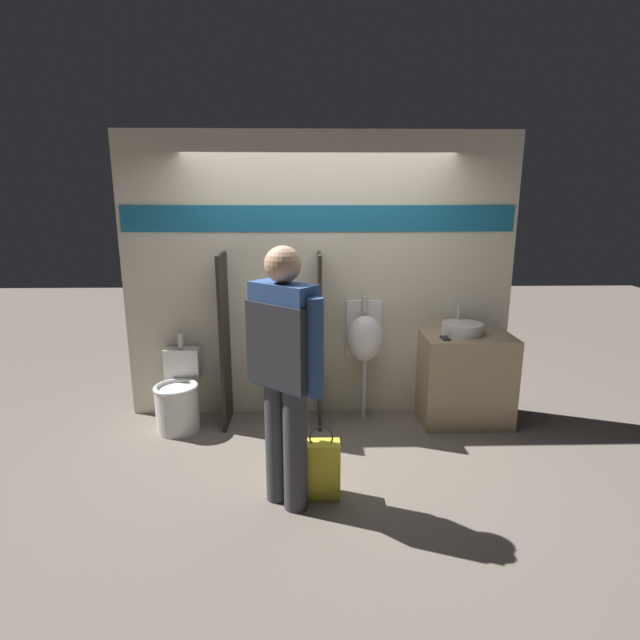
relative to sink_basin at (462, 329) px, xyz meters
The scene contains 12 objects.
ground_plane 1.66m from the sink_basin, 164.73° to the right, with size 16.00×16.00×0.00m, color #70665B.
display_wall 1.43m from the sink_basin, behind, with size 3.71×0.07×2.70m.
sink_counter 0.49m from the sink_basin, 46.33° to the right, with size 0.83×0.51×0.86m.
sink_basin is the anchor object (origin of this frame).
cell_phone 0.26m from the sink_basin, 142.09° to the right, with size 0.07×0.14×0.01m.
divider_near_counter 2.22m from the sink_basin, behind, with size 0.03×0.45×1.62m.
divider_mid 1.34m from the sink_basin, behind, with size 0.03×0.45×1.62m.
urinal_near_counter 1.78m from the sink_basin, behind, with size 0.35×0.28×1.20m.
urinal_far 0.91m from the sink_basin, behind, with size 0.35×0.28×1.20m.
toilet 2.73m from the sink_basin, behind, with size 0.41×0.57×0.85m.
person_in_vest 2.09m from the sink_basin, 140.00° to the right, with size 0.51×0.49×1.81m.
shopping_bag 1.98m from the sink_basin, 136.89° to the right, with size 0.27×0.15×0.55m.
Camera 1 is at (-0.11, -4.12, 2.08)m, focal length 28.00 mm.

